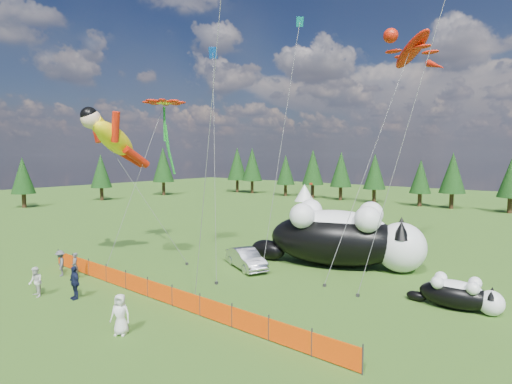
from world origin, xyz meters
The scene contains 16 objects.
ground centered at (0.00, 0.00, 0.00)m, with size 160.00×160.00×0.00m, color #143C0B.
safety_fence centered at (0.00, -3.00, 0.50)m, with size 22.06×0.06×1.10m.
tree_line centered at (0.00, 45.00, 4.00)m, with size 90.00×4.00×8.00m, color black, non-canonical shape.
cat_large centered at (4.33, 8.86, 2.06)m, with size 11.66×6.82×4.33m.
cat_small centered at (12.21, 5.50, 0.76)m, with size 4.41×1.80×1.59m.
car centered at (-0.40, 4.37, 0.66)m, with size 1.39×4.00×1.32m, color silver.
spectator_a centered at (-7.06, -3.83, 0.80)m, with size 0.58×0.38×1.60m, color #535357.
spectator_b centered at (-5.65, -6.68, 0.80)m, with size 0.78×0.46×1.61m, color silver.
spectator_c centered at (-3.76, -5.54, 0.87)m, with size 1.03×0.52×1.75m, color #141A37.
spectator_d centered at (-8.33, -4.11, 0.81)m, with size 1.04×0.54×1.61m, color #535357.
spectator_e centered at (1.80, -6.40, 0.87)m, with size 0.85×0.55×1.73m, color silver.
superhero_kite centered at (-7.21, -0.80, 8.50)m, with size 6.20×6.46×11.20m.
gecko_kite centered at (6.64, 14.44, 14.98)m, with size 6.98×13.71×17.98m.
flower_kite centered at (-6.96, 3.06, 11.09)m, with size 4.04×7.48×12.35m.
diamond_kite_a centered at (-3.45, 4.52, 13.80)m, with size 4.55×4.34×15.63m.
diamond_kite_d centered at (-0.42, 10.39, 16.32)m, with size 1.49×6.22×18.48m.
Camera 1 is at (16.29, -15.41, 7.49)m, focal length 28.00 mm.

